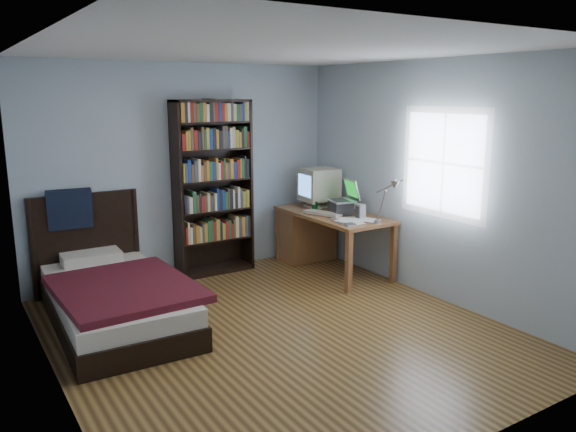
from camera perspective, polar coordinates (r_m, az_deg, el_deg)
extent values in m
plane|color=#503317|center=(5.28, -0.90, -11.64)|extent=(4.20, 4.20, 0.00)
plane|color=white|center=(4.84, -1.00, 16.55)|extent=(4.20, 4.20, 0.00)
cube|color=#ADC0CB|center=(6.76, -10.32, 4.52)|extent=(3.80, 0.04, 2.50)
cube|color=#ADC0CB|center=(3.35, 18.26, -3.78)|extent=(3.80, 0.04, 2.50)
cube|color=#ADC0CB|center=(4.25, -23.33, -0.81)|extent=(0.04, 4.20, 2.50)
cube|color=#ADC0CB|center=(6.10, 14.47, 3.51)|extent=(0.04, 4.20, 2.50)
cube|color=white|center=(5.97, 15.54, 5.20)|extent=(0.01, 1.14, 1.14)
cube|color=white|center=(5.96, 15.50, 5.19)|extent=(0.01, 1.00, 1.00)
cube|color=brown|center=(6.82, 4.58, 0.14)|extent=(0.75, 1.56, 0.04)
cube|color=brown|center=(6.16, 6.21, -4.74)|extent=(0.06, 0.06, 0.69)
cube|color=brown|center=(6.57, 10.65, -3.80)|extent=(0.06, 0.06, 0.69)
cube|color=brown|center=(7.31, -0.96, -1.93)|extent=(0.06, 0.06, 0.69)
cube|color=brown|center=(7.66, 3.19, -1.29)|extent=(0.06, 0.06, 0.69)
cube|color=brown|center=(7.34, 1.90, -1.87)|extent=(0.69, 0.40, 0.68)
cube|color=beige|center=(7.17, 2.97, 1.05)|extent=(0.29, 0.25, 0.03)
cylinder|color=beige|center=(7.16, 2.97, 1.42)|extent=(0.10, 0.10, 0.06)
cube|color=beige|center=(7.14, 3.20, 3.26)|extent=(0.45, 0.43, 0.40)
cube|color=#B3AC95|center=(7.02, 1.81, 3.12)|extent=(0.06, 0.42, 0.42)
cube|color=#4080E7|center=(7.01, 1.71, 3.11)|extent=(0.03, 0.31, 0.27)
cube|color=#2D2D30|center=(6.75, 5.38, 0.83)|extent=(0.28, 0.31, 0.15)
cube|color=silver|center=(6.73, 5.39, 1.56)|extent=(0.33, 0.39, 0.02)
cube|color=#2D2D30|center=(6.72, 5.26, 1.64)|extent=(0.22, 0.30, 0.00)
cube|color=silver|center=(6.81, 6.49, 2.76)|extent=(0.16, 0.35, 0.24)
cube|color=#0CBF26|center=(6.80, 6.41, 2.75)|extent=(0.12, 0.28, 0.19)
cube|color=#99999E|center=(6.35, 9.09, -0.53)|extent=(0.05, 0.04, 0.04)
cylinder|color=#99999E|center=(6.27, 9.48, 1.05)|extent=(0.02, 0.13, 0.35)
cylinder|color=#99999E|center=(6.05, 10.32, 3.02)|extent=(0.15, 0.29, 0.17)
cone|color=#99999E|center=(5.90, 10.78, 3.12)|extent=(0.11, 0.11, 0.09)
cube|color=#B3AC95|center=(6.71, 3.61, 0.27)|extent=(0.34, 0.51, 0.05)
cube|color=gray|center=(6.53, 7.39, 0.47)|extent=(0.08, 0.08, 0.17)
cylinder|color=#07370C|center=(6.94, 2.72, 1.04)|extent=(0.07, 0.07, 0.12)
ellipsoid|color=silver|center=(7.02, 3.09, 0.82)|extent=(0.06, 0.11, 0.04)
cube|color=silver|center=(6.43, 4.76, -0.33)|extent=(0.06, 0.10, 0.02)
cube|color=gray|center=(6.26, 5.42, -0.68)|extent=(0.06, 0.10, 0.02)
cube|color=gray|center=(6.17, 6.34, -0.89)|extent=(0.13, 0.13, 0.02)
cube|color=black|center=(6.58, -11.20, 2.42)|extent=(0.03, 0.30, 2.08)
cube|color=black|center=(6.95, -4.24, 3.15)|extent=(0.03, 0.30, 2.08)
cube|color=black|center=(6.67, -7.88, 11.52)|extent=(0.94, 0.30, 0.03)
cube|color=black|center=(6.99, -7.39, -5.39)|extent=(0.94, 0.30, 0.06)
cube|color=black|center=(6.88, -8.12, 2.96)|extent=(0.94, 0.02, 2.08)
cube|color=olive|center=(6.73, -7.56, 3.03)|extent=(0.86, 0.22, 1.88)
cube|color=black|center=(5.70, -17.15, -9.15)|extent=(1.17, 2.22, 0.22)
cube|color=beige|center=(5.64, -17.28, -7.35)|extent=(1.13, 2.16, 0.16)
cube|color=maroon|center=(5.36, -16.25, -7.06)|extent=(1.20, 1.45, 0.07)
cube|color=beige|center=(6.38, -19.38, -3.98)|extent=(0.61, 0.40, 0.12)
cube|color=black|center=(6.51, -19.80, -2.60)|extent=(1.15, 0.05, 1.10)
cylinder|color=black|center=(6.40, -24.52, -3.23)|extent=(0.06, 0.06, 1.10)
cylinder|color=black|center=(6.62, -15.17, -2.05)|extent=(0.06, 0.06, 1.10)
cube|color=black|center=(6.37, -21.31, 0.66)|extent=(0.46, 0.20, 0.43)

